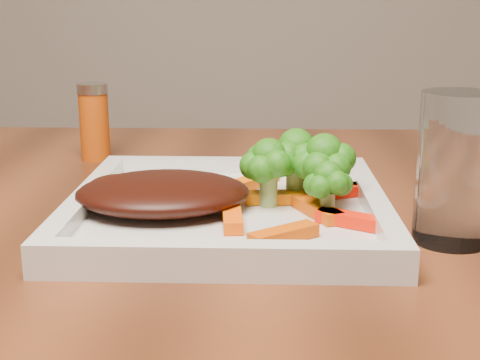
{
  "coord_description": "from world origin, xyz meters",
  "views": [
    {
      "loc": [
        0.35,
        -0.43,
        0.94
      ],
      "look_at": [
        0.33,
        0.13,
        0.79
      ],
      "focal_mm": 50.0,
      "sensor_mm": 36.0,
      "label": 1
    }
  ],
  "objects_px": {
    "spice_shaker": "(94,122)",
    "steak": "(163,193)",
    "plate": "(229,214)",
    "drinking_glass": "(455,169)"
  },
  "relations": [
    {
      "from": "spice_shaker",
      "to": "drinking_glass",
      "type": "height_order",
      "value": "drinking_glass"
    },
    {
      "from": "spice_shaker",
      "to": "drinking_glass",
      "type": "relative_size",
      "value": 0.77
    },
    {
      "from": "plate",
      "to": "spice_shaker",
      "type": "xyz_separation_m",
      "value": [
        -0.17,
        0.23,
        0.04
      ]
    },
    {
      "from": "plate",
      "to": "drinking_glass",
      "type": "xyz_separation_m",
      "value": [
        0.18,
        -0.05,
        0.05
      ]
    },
    {
      "from": "steak",
      "to": "drinking_glass",
      "type": "relative_size",
      "value": 1.25
    },
    {
      "from": "plate",
      "to": "drinking_glass",
      "type": "height_order",
      "value": "drinking_glass"
    },
    {
      "from": "spice_shaker",
      "to": "steak",
      "type": "bearing_deg",
      "value": -63.56
    },
    {
      "from": "plate",
      "to": "spice_shaker",
      "type": "distance_m",
      "value": 0.29
    },
    {
      "from": "steak",
      "to": "spice_shaker",
      "type": "height_order",
      "value": "spice_shaker"
    },
    {
      "from": "spice_shaker",
      "to": "plate",
      "type": "bearing_deg",
      "value": -52.73
    }
  ]
}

